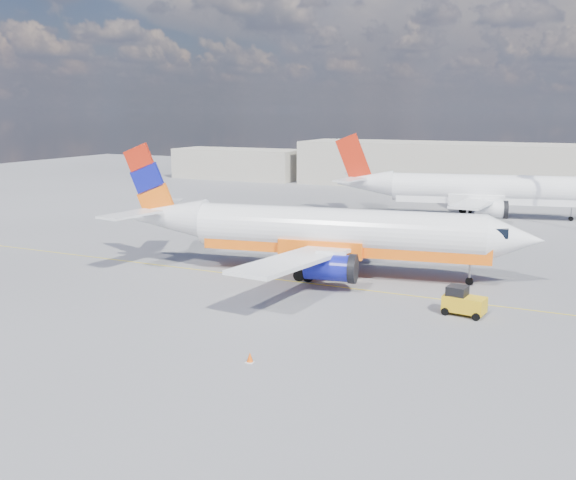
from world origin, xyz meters
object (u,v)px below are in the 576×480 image
at_px(main_jet, 324,232).
at_px(traffic_cone, 250,357).
at_px(second_jet, 476,190).
at_px(gse_tug, 463,302).

height_order(main_jet, traffic_cone, main_jet).
relative_size(second_jet, gse_tug, 12.11).
bearing_deg(gse_tug, second_jet, 106.06).
bearing_deg(second_jet, gse_tug, -93.78).
relative_size(gse_tug, traffic_cone, 4.99).
distance_m(gse_tug, traffic_cone, 16.45).
bearing_deg(main_jet, second_jet, 70.40).
bearing_deg(traffic_cone, main_jet, 100.15).
xyz_separation_m(second_jet, gse_tug, (5.91, -42.08, -2.67)).
bearing_deg(gse_tug, main_jet, 162.02).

